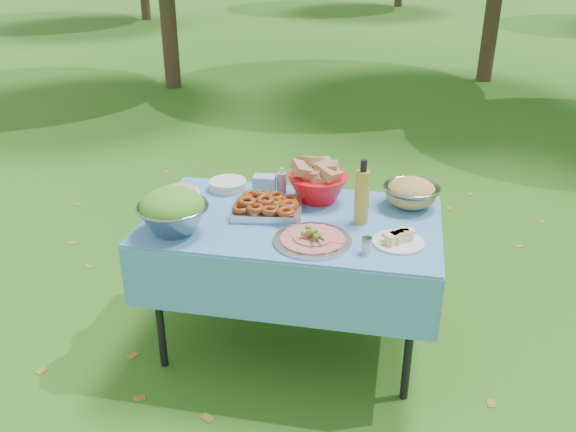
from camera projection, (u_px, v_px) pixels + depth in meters
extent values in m
plane|color=#1C3E0B|center=(292.00, 342.00, 3.38)|extent=(80.00, 80.00, 0.00)
cube|color=#84D3FD|center=(292.00, 284.00, 3.22)|extent=(1.46, 0.86, 0.76)
cylinder|color=silver|center=(228.00, 185.00, 3.39)|extent=(0.21, 0.21, 0.05)
cube|color=#8CB4DA|center=(265.00, 185.00, 3.31)|extent=(0.12, 0.09, 0.11)
cylinder|color=#CB7BA1|center=(282.00, 181.00, 3.31)|extent=(0.06, 0.06, 0.15)
cube|color=silver|center=(267.00, 207.00, 3.09)|extent=(0.38, 0.29, 0.08)
cylinder|color=silver|center=(313.00, 234.00, 2.81)|extent=(0.49, 0.49, 0.08)
cylinder|color=#A99531|center=(362.00, 192.00, 2.95)|extent=(0.08, 0.08, 0.33)
cylinder|color=silver|center=(399.00, 237.00, 2.80)|extent=(0.31, 0.31, 0.07)
cylinder|color=silver|center=(367.00, 245.00, 2.72)|extent=(0.06, 0.06, 0.07)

